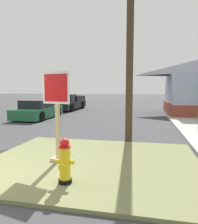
{
  "coord_description": "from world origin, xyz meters",
  "views": [
    {
      "loc": [
        3.7,
        -3.66,
        1.97
      ],
      "look_at": [
        2.13,
        3.71,
        1.16
      ],
      "focal_mm": 34.54,
      "sensor_mm": 36.0,
      "label": 1
    }
  ],
  "objects_px": {
    "fire_hydrant": "(65,162)",
    "manhole_cover": "(3,153)",
    "stop_sign": "(57,117)",
    "utility_pole": "(130,14)",
    "pickup_truck_black": "(68,103)",
    "parked_sedan_green": "(38,110)"
  },
  "relations": [
    {
      "from": "stop_sign",
      "to": "manhole_cover",
      "type": "relative_size",
      "value": 3.32
    },
    {
      "from": "stop_sign",
      "to": "utility_pole",
      "type": "relative_size",
      "value": 0.27
    },
    {
      "from": "stop_sign",
      "to": "utility_pole",
      "type": "height_order",
      "value": "utility_pole"
    },
    {
      "from": "fire_hydrant",
      "to": "parked_sedan_green",
      "type": "bearing_deg",
      "value": 120.56
    },
    {
      "from": "utility_pole",
      "to": "fire_hydrant",
      "type": "bearing_deg",
      "value": -103.48
    },
    {
      "from": "fire_hydrant",
      "to": "stop_sign",
      "type": "relative_size",
      "value": 0.4
    },
    {
      "from": "manhole_cover",
      "to": "parked_sedan_green",
      "type": "relative_size",
      "value": 0.17
    },
    {
      "from": "stop_sign",
      "to": "parked_sedan_green",
      "type": "relative_size",
      "value": 0.55
    },
    {
      "from": "fire_hydrant",
      "to": "utility_pole",
      "type": "distance_m",
      "value": 5.84
    },
    {
      "from": "stop_sign",
      "to": "manhole_cover",
      "type": "height_order",
      "value": "stop_sign"
    },
    {
      "from": "fire_hydrant",
      "to": "manhole_cover",
      "type": "distance_m",
      "value": 3.23
    },
    {
      "from": "parked_sedan_green",
      "to": "manhole_cover",
      "type": "bearing_deg",
      "value": -69.6
    },
    {
      "from": "pickup_truck_black",
      "to": "utility_pole",
      "type": "xyz_separation_m",
      "value": [
        6.56,
        -11.24,
        3.98
      ]
    },
    {
      "from": "pickup_truck_black",
      "to": "manhole_cover",
      "type": "bearing_deg",
      "value": -77.88
    },
    {
      "from": "fire_hydrant",
      "to": "manhole_cover",
      "type": "relative_size",
      "value": 1.31
    },
    {
      "from": "fire_hydrant",
      "to": "utility_pole",
      "type": "xyz_separation_m",
      "value": [
        0.97,
        4.06,
        4.08
      ]
    },
    {
      "from": "manhole_cover",
      "to": "pickup_truck_black",
      "type": "bearing_deg",
      "value": 102.12
    },
    {
      "from": "stop_sign",
      "to": "utility_pole",
      "type": "bearing_deg",
      "value": 60.07
    },
    {
      "from": "fire_hydrant",
      "to": "manhole_cover",
      "type": "bearing_deg",
      "value": 147.07
    },
    {
      "from": "fire_hydrant",
      "to": "utility_pole",
      "type": "height_order",
      "value": "utility_pole"
    },
    {
      "from": "manhole_cover",
      "to": "fire_hydrant",
      "type": "bearing_deg",
      "value": -32.93
    },
    {
      "from": "parked_sedan_green",
      "to": "pickup_truck_black",
      "type": "relative_size",
      "value": 0.79
    }
  ]
}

